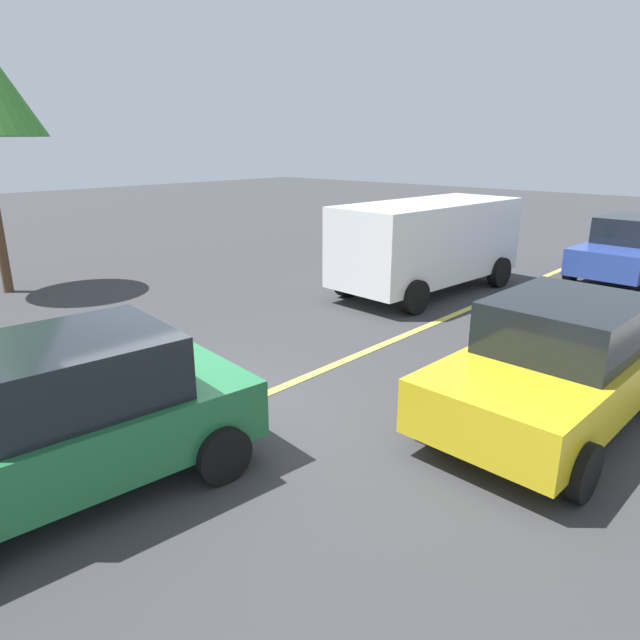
{
  "coord_description": "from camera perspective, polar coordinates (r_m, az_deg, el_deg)",
  "views": [
    {
      "loc": [
        -3.83,
        -5.7,
        3.54
      ],
      "look_at": [
        2.03,
        -0.27,
        1.0
      ],
      "focal_mm": 31.37,
      "sensor_mm": 36.0,
      "label": 1
    }
  ],
  "objects": [
    {
      "name": "white_van",
      "position": [
        13.96,
        10.9,
        7.92
      ],
      "size": [
        5.32,
        2.53,
        2.2
      ],
      "color": "white",
      "rests_on": "ground_plane"
    },
    {
      "name": "car_green_far_lane",
      "position": [
        6.41,
        -24.39,
        -9.05
      ],
      "size": [
        4.08,
        2.38,
        1.68
      ],
      "color": "#236B3D",
      "rests_on": "ground_plane"
    },
    {
      "name": "car_blue_approaching",
      "position": [
        17.3,
        29.06,
        6.41
      ],
      "size": [
        4.36,
        2.12,
        1.67
      ],
      "color": "#2D479E",
      "rests_on": "ground_plane"
    },
    {
      "name": "car_yellow_crossing",
      "position": [
        7.87,
        23.06,
        -4.03
      ],
      "size": [
        4.27,
        2.18,
        1.65
      ],
      "color": "gold",
      "rests_on": "ground_plane"
    },
    {
      "name": "ground_plane",
      "position": [
        7.72,
        -11.98,
        -10.08
      ],
      "size": [
        80.0,
        80.0,
        0.0
      ],
      "primitive_type": "plane",
      "color": "#38383A"
    },
    {
      "name": "lane_marking_centre",
      "position": [
        9.57,
        2.77,
        -4.08
      ],
      "size": [
        28.0,
        0.16,
        0.01
      ],
      "primitive_type": "cube",
      "color": "#E0D14C"
    }
  ]
}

